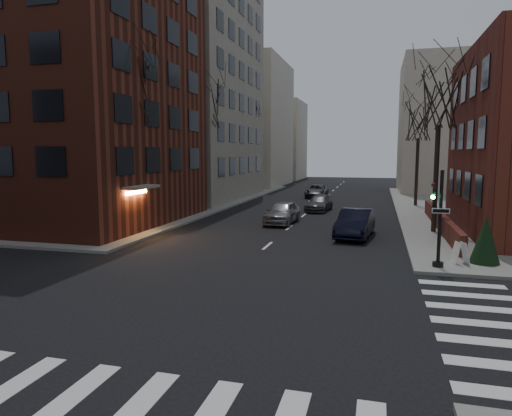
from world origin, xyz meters
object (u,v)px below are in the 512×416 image
(sandwich_board, at_px, (460,253))
(tree_left_b, at_px, (205,104))
(tree_left_c, at_px, (250,124))
(car_lane_far, at_px, (317,191))
(car_lane_gray, at_px, (319,204))
(car_lane_silver, at_px, (282,212))
(tree_right_a, at_px, (440,97))
(tree_left_a, at_px, (132,91))
(evergreen_shrub, at_px, (486,240))
(streetlamp_far, at_px, (260,158))
(tree_right_b, at_px, (419,121))
(traffic_signal, at_px, (438,225))
(streetlamp_near, at_px, (195,161))
(parked_sedan, at_px, (355,223))

(sandwich_board, bearing_deg, tree_left_b, 121.06)
(tree_left_c, distance_m, car_lane_far, 10.88)
(tree_left_c, distance_m, car_lane_gray, 17.78)
(car_lane_silver, height_order, car_lane_far, car_lane_silver)
(tree_right_a, distance_m, car_lane_gray, 14.13)
(tree_left_a, xyz_separation_m, car_lane_far, (7.91, 24.62, -7.78))
(tree_left_b, relative_size, evergreen_shrub, 5.29)
(tree_left_c, bearing_deg, streetlamp_far, 73.30)
(tree_right_a, xyz_separation_m, car_lane_gray, (-8.00, 8.99, -7.40))
(tree_left_a, relative_size, tree_left_c, 1.06)
(tree_right_b, bearing_deg, tree_left_a, -134.36)
(tree_right_b, bearing_deg, evergreen_shrub, -86.87)
(traffic_signal, bearing_deg, sandwich_board, 36.80)
(streetlamp_near, relative_size, sandwich_board, 6.65)
(tree_right_a, bearing_deg, streetlamp_far, 125.31)
(streetlamp_near, relative_size, car_lane_far, 1.27)
(streetlamp_near, height_order, car_lane_silver, streetlamp_near)
(tree_left_a, bearing_deg, car_lane_far, 72.19)
(car_lane_far, bearing_deg, streetlamp_near, -115.91)
(streetlamp_near, height_order, car_lane_gray, streetlamp_near)
(tree_left_b, relative_size, streetlamp_far, 1.72)
(car_lane_silver, bearing_deg, traffic_signal, -47.62)
(tree_right_b, height_order, sandwich_board, tree_right_b)
(tree_left_c, distance_m, sandwich_board, 35.84)
(streetlamp_near, bearing_deg, car_lane_gray, 28.99)
(tree_left_c, bearing_deg, car_lane_gray, -53.58)
(car_lane_silver, distance_m, car_lane_gray, 7.55)
(tree_right_a, bearing_deg, parked_sedan, -152.81)
(sandwich_board, bearing_deg, car_lane_gray, 98.85)
(tree_right_a, height_order, streetlamp_far, tree_right_a)
(streetlamp_far, bearing_deg, car_lane_gray, -59.06)
(traffic_signal, distance_m, sandwich_board, 1.82)
(tree_left_b, height_order, tree_left_c, tree_left_b)
(traffic_signal, bearing_deg, car_lane_gray, 111.64)
(tree_left_b, bearing_deg, tree_right_a, -24.44)
(tree_right_b, xyz_separation_m, evergreen_shrub, (1.20, -21.85, -6.42))
(streetlamp_near, bearing_deg, parked_sedan, -26.76)
(streetlamp_near, distance_m, streetlamp_far, 20.00)
(tree_left_c, height_order, evergreen_shrub, tree_left_c)
(streetlamp_far, xyz_separation_m, evergreen_shrub, (18.20, -31.85, -3.07))
(tree_right_a, xyz_separation_m, streetlamp_far, (-17.00, 24.00, -3.79))
(tree_right_b, bearing_deg, traffic_signal, -92.15)
(streetlamp_far, xyz_separation_m, car_lane_silver, (7.40, -22.39, -3.47))
(tree_left_a, distance_m, evergreen_shrub, 20.53)
(traffic_signal, distance_m, car_lane_far, 30.93)
(tree_left_b, distance_m, streetlamp_near, 6.18)
(tree_right_a, distance_m, evergreen_shrub, 10.49)
(tree_right_a, distance_m, parked_sedan, 8.81)
(car_lane_gray, height_order, evergreen_shrub, evergreen_shrub)
(streetlamp_near, xyz_separation_m, car_lane_gray, (9.00, 4.99, -3.61))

